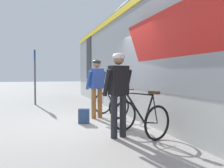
# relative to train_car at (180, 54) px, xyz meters

# --- Properties ---
(ground_plane) EXTENTS (80.00, 80.00, 0.00)m
(ground_plane) POSITION_rel_train_car_xyz_m (-2.71, -0.35, -1.97)
(ground_plane) COLOR #A09E99
(train_car) EXTENTS (3.31, 18.13, 3.88)m
(train_car) POSITION_rel_train_car_xyz_m (0.00, 0.00, 0.00)
(train_car) COLOR gray
(train_car) RESTS_ON ground
(cyclist_near_in_dark) EXTENTS (0.65, 0.40, 1.76)m
(cyclist_near_in_dark) POSITION_rel_train_car_xyz_m (-2.60, -1.69, -0.91)
(cyclist_near_in_dark) COLOR #232328
(cyclist_near_in_dark) RESTS_ON ground
(cyclist_far_in_blue) EXTENTS (0.66, 0.44, 1.76)m
(cyclist_far_in_blue) POSITION_rel_train_car_xyz_m (-2.50, 0.59, -0.91)
(cyclist_far_in_blue) COLOR #935B2D
(cyclist_far_in_blue) RESTS_ON ground
(bicycle_near_black) EXTENTS (1.02, 1.24, 0.99)m
(bicycle_near_black) POSITION_rel_train_car_xyz_m (-2.11, -1.68, -1.56)
(bicycle_near_black) COLOR black
(bicycle_near_black) RESTS_ON ground
(bicycle_far_silver) EXTENTS (0.93, 1.20, 0.99)m
(bicycle_far_silver) POSITION_rel_train_car_xyz_m (-2.00, 0.78, -1.56)
(bicycle_far_silver) COLOR black
(bicycle_far_silver) RESTS_ON ground
(backpack_on_platform) EXTENTS (0.32, 0.27, 0.40)m
(backpack_on_platform) POSITION_rel_train_car_xyz_m (-3.02, -0.07, -1.77)
(backpack_on_platform) COLOR navy
(backpack_on_platform) RESTS_ON ground
(platform_sign_post) EXTENTS (0.08, 0.70, 2.40)m
(platform_sign_post) POSITION_rel_train_car_xyz_m (-4.30, 4.54, -0.34)
(platform_sign_post) COLOR #595B60
(platform_sign_post) RESTS_ON ground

